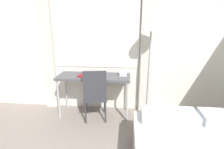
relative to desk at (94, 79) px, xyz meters
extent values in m
cube|color=silver|center=(0.53, 0.32, 0.66)|extent=(5.54, 0.05, 2.70)
cube|color=white|center=(0.00, 0.29, 0.91)|extent=(1.59, 0.01, 1.50)
cube|color=beige|center=(-0.93, 0.24, 0.61)|extent=(0.24, 0.06, 2.60)
cube|color=beige|center=(0.93, 0.24, 0.61)|extent=(0.24, 0.06, 2.60)
cube|color=#4C4C51|center=(0.00, 0.00, 0.05)|extent=(1.29, 0.47, 0.04)
cylinder|color=#B2B2B7|center=(-0.60, -0.19, -0.33)|extent=(0.04, 0.04, 0.72)
cylinder|color=#B2B2B7|center=(0.60, -0.19, -0.33)|extent=(0.04, 0.04, 0.72)
cylinder|color=#B2B2B7|center=(-0.60, 0.19, -0.33)|extent=(0.04, 0.04, 0.72)
cylinder|color=#B2B2B7|center=(0.60, 0.19, -0.33)|extent=(0.04, 0.04, 0.72)
cube|color=#333338|center=(0.04, -0.13, -0.28)|extent=(0.47, 0.47, 0.05)
cube|color=#333338|center=(0.07, -0.31, 0.00)|extent=(0.38, 0.10, 0.49)
cylinder|color=#333338|center=(-0.10, -0.33, -0.50)|extent=(0.03, 0.03, 0.39)
cylinder|color=#333338|center=(0.24, -0.27, -0.50)|extent=(0.03, 0.03, 0.39)
cylinder|color=#333338|center=(-0.16, 0.00, -0.50)|extent=(0.03, 0.03, 0.39)
cylinder|color=#333338|center=(0.18, 0.07, -0.50)|extent=(0.03, 0.03, 0.39)
cube|color=silver|center=(1.13, -0.89, -0.16)|extent=(0.69, 0.32, 0.12)
cylinder|color=#4C4C51|center=(0.95, -0.05, -0.68)|extent=(0.25, 0.25, 0.03)
cylinder|color=gray|center=(0.95, -0.05, 0.10)|extent=(0.02, 0.02, 1.52)
cone|color=silver|center=(0.95, -0.05, 0.96)|extent=(0.33, 0.33, 0.21)
cube|color=silver|center=(0.52, 0.05, 0.10)|extent=(0.13, 0.15, 0.06)
cube|color=silver|center=(0.52, 0.05, 0.14)|extent=(0.15, 0.05, 0.02)
cube|color=maroon|center=(-0.11, -0.06, 0.08)|extent=(0.32, 0.26, 0.02)
cube|color=white|center=(-0.11, -0.06, 0.09)|extent=(0.30, 0.24, 0.01)
camera|label=1|loc=(0.59, -2.92, 0.98)|focal=28.00mm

